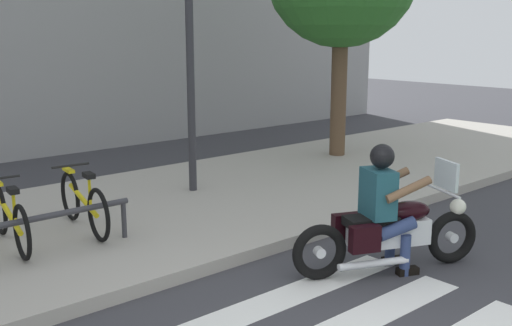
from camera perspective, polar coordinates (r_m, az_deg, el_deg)
sidewalk at (r=8.20m, az=-15.56°, el=-5.81°), size 24.00×4.40×0.15m
crosswalk_stripe_3 at (r=5.66m, az=9.42°, el=-14.74°), size 2.80×0.40×0.01m
crosswalk_stripe_4 at (r=6.15m, az=3.58°, el=-12.31°), size 2.80×0.40×0.01m
motorcycle at (r=6.69m, az=12.60°, el=-6.39°), size 2.08×1.05×1.20m
rider at (r=6.55m, az=12.13°, el=-3.45°), size 0.75×0.69×1.42m
bicycle_2 at (r=7.41m, az=-22.37°, el=-4.85°), size 0.48×1.65×0.75m
bicycle_3 at (r=7.71m, az=-16.10°, el=-3.66°), size 0.48×1.65×0.78m
street_lamp at (r=9.12m, az=-6.38°, el=13.58°), size 0.28×0.28×4.62m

